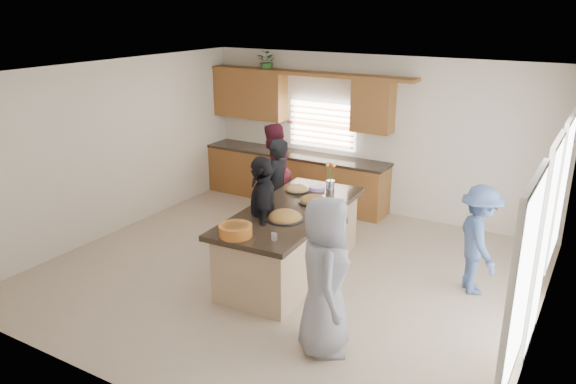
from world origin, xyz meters
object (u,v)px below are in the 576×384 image
Objects in this scene: salad_bowl at (235,230)px; woman_right_back at (479,240)px; woman_left_front at (263,218)px; woman_right_front at (325,276)px; woman_left_back at (276,190)px; woman_left_mid at (272,171)px; island at (291,242)px.

woman_right_back reaches higher than salad_bowl.
salad_bowl is 0.23× the size of woman_left_front.
woman_left_back is at bearing 11.40° from woman_right_front.
woman_right_back is (3.75, -0.96, -0.11)m from woman_left_mid.
woman_right_back is at bearing 80.25° from woman_left_mid.
island is 1.56× the size of woman_right_front.
salad_bowl is 0.24× the size of woman_left_mid.
woman_right_back is 0.82× the size of woman_right_front.
island is 1.26m from woman_left_back.
woman_left_back is (-0.70, 2.05, -0.20)m from salad_bowl.
woman_right_front is (1.51, -1.11, 0.02)m from woman_left_front.
salad_bowl is at bearing -21.35° from woman_left_front.
island is 1.67× the size of woman_left_back.
salad_bowl is 0.23× the size of woman_right_front.
woman_left_front is 1.19× the size of woman_right_back.
woman_left_mid reaches higher than woman_left_back.
woman_left_back is at bearing 108.80° from salad_bowl.
woman_left_mid is at bearing 177.33° from woman_left_front.
island is 6.81× the size of salad_bowl.
woman_right_front is at bearing 41.26° from woman_left_back.
woman_left_front is 2.84m from woman_right_back.
salad_bowl reaches higher than island.
woman_right_back is (3.17, -0.14, -0.10)m from woman_left_back.
woman_left_front is at bearing 23.70° from woman_right_front.
woman_left_mid is 0.96× the size of woman_left_front.
island is 2.49m from woman_right_back.
woman_right_front reaches higher than woman_left_front.
woman_right_front reaches higher than woman_right_back.
woman_left_back reaches higher than woman_right_back.
salad_bowl is at bearing 96.15° from woman_right_back.
woman_left_front reaches higher than woman_left_mid.
woman_left_front is (-0.26, -0.32, 0.42)m from island.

